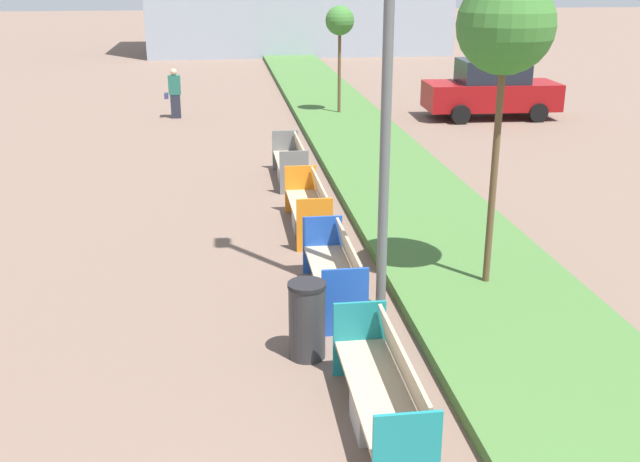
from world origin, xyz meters
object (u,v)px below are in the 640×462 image
(litter_bin, at_px, (307,320))
(parked_car_distant, at_px, (491,90))
(bench_teal_frame, at_px, (383,398))
(sapling_tree_near, at_px, (506,27))
(sapling_tree_far, at_px, (340,22))
(pedestrian_walking, at_px, (175,93))
(bench_blue_frame, at_px, (335,277))
(bench_grey_frame, at_px, (291,165))
(bench_orange_frame, at_px, (309,211))

(litter_bin, bearing_deg, parked_car_distant, 62.73)
(bench_teal_frame, bearing_deg, parked_car_distant, 66.83)
(bench_teal_frame, distance_m, parked_car_distant, 18.07)
(sapling_tree_near, bearing_deg, litter_bin, -150.59)
(sapling_tree_far, height_order, parked_car_distant, sapling_tree_far)
(bench_teal_frame, distance_m, litter_bin, 1.77)
(litter_bin, distance_m, sapling_tree_far, 16.07)
(litter_bin, bearing_deg, pedestrian_walking, 98.32)
(litter_bin, relative_size, sapling_tree_far, 0.28)
(litter_bin, bearing_deg, bench_blue_frame, 69.51)
(bench_grey_frame, bearing_deg, parked_car_distant, 43.52)
(bench_teal_frame, relative_size, bench_orange_frame, 1.03)
(bench_blue_frame, relative_size, pedestrian_walking, 1.40)
(bench_orange_frame, xyz_separation_m, litter_bin, (-0.60, -4.76, 0.13))
(pedestrian_walking, xyz_separation_m, parked_car_distant, (10.08, -1.32, 0.12))
(bench_blue_frame, relative_size, bench_grey_frame, 1.02)
(bench_blue_frame, bearing_deg, sapling_tree_near, 0.54)
(sapling_tree_far, height_order, pedestrian_walking, sapling_tree_far)
(bench_teal_frame, relative_size, parked_car_distant, 0.55)
(bench_orange_frame, bearing_deg, bench_blue_frame, -90.01)
(litter_bin, bearing_deg, bench_orange_frame, 82.84)
(bench_teal_frame, relative_size, bench_blue_frame, 1.06)
(pedestrian_walking, bearing_deg, bench_teal_frame, -80.57)
(litter_bin, xyz_separation_m, pedestrian_walking, (-2.38, 16.26, 0.29))
(bench_blue_frame, height_order, parked_car_distant, parked_car_distant)
(sapling_tree_near, height_order, sapling_tree_far, sapling_tree_near)
(sapling_tree_near, bearing_deg, sapling_tree_far, 90.00)
(bench_teal_frame, height_order, pedestrian_walking, pedestrian_walking)
(sapling_tree_far, bearing_deg, sapling_tree_near, -90.00)
(bench_teal_frame, bearing_deg, bench_orange_frame, 90.01)
(sapling_tree_far, bearing_deg, bench_teal_frame, -97.49)
(litter_bin, distance_m, parked_car_distant, 16.82)
(litter_bin, height_order, sapling_tree_far, sapling_tree_far)
(sapling_tree_far, bearing_deg, bench_orange_frame, -101.82)
(bench_blue_frame, bearing_deg, litter_bin, -110.49)
(bench_teal_frame, xyz_separation_m, pedestrian_walking, (-2.98, 17.93, 0.42))
(sapling_tree_far, bearing_deg, bench_grey_frame, -107.03)
(bench_blue_frame, height_order, sapling_tree_far, sapling_tree_far)
(bench_blue_frame, bearing_deg, bench_orange_frame, 89.99)
(bench_teal_frame, bearing_deg, sapling_tree_near, 55.28)
(parked_car_distant, bearing_deg, sapling_tree_far, 174.34)
(bench_orange_frame, relative_size, sapling_tree_near, 0.50)
(bench_teal_frame, bearing_deg, pedestrian_walking, 99.43)
(bench_grey_frame, relative_size, parked_car_distant, 0.51)
(bench_teal_frame, xyz_separation_m, litter_bin, (-0.60, 1.66, 0.12))
(bench_teal_frame, relative_size, litter_bin, 2.36)
(parked_car_distant, bearing_deg, bench_grey_frame, -134.15)
(bench_blue_frame, relative_size, bench_orange_frame, 0.98)
(bench_grey_frame, xyz_separation_m, litter_bin, (-0.60, -8.19, 0.13))
(bench_teal_frame, bearing_deg, bench_blue_frame, 90.03)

